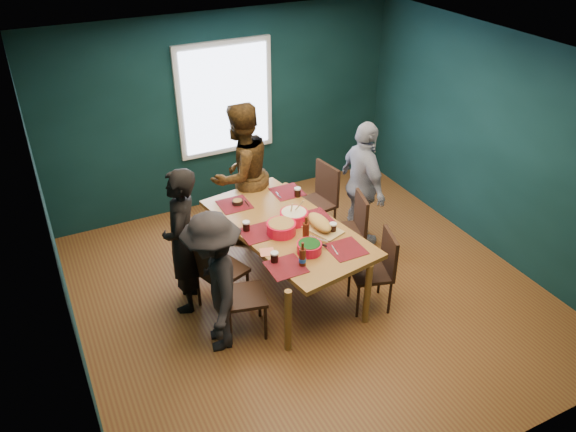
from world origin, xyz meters
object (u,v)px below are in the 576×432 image
object	(u,v)px
chair_left_far	(197,236)
chair_left_mid	(214,267)
bowl_dumpling	(294,216)
chair_left_near	(235,290)
person_near_left	(215,283)
bowl_herbs	(309,247)
bowl_salad	(281,228)
chair_right_far	(320,196)
person_back	(241,174)
person_right	(363,185)
chair_right_mid	(352,225)
person_far_left	(183,242)
dining_table	(287,231)
chair_right_near	(379,265)
cutting_board	(319,224)

from	to	relation	value
chair_left_far	chair_left_mid	bearing A→B (deg)	-94.85
bowl_dumpling	chair_left_near	bearing A→B (deg)	-149.93
person_near_left	bowl_herbs	size ratio (longest dim) A/B	5.89
chair_left_far	person_near_left	xyz separation A→B (m)	(-0.22, -1.28, 0.28)
chair_left_far	bowl_salad	world-z (taller)	bowl_salad
chair_right_far	person_near_left	xyz separation A→B (m)	(-1.93, -1.34, 0.19)
chair_left_mid	chair_right_far	bearing A→B (deg)	5.83
chair_left_near	person_back	xyz separation A→B (m)	(0.76, 1.65, 0.38)
chair_left_near	person_right	size ratio (longest dim) A/B	0.57
chair_right_far	chair_right_mid	bearing A→B (deg)	-96.62
person_near_left	bowl_salad	world-z (taller)	person_near_left
person_right	person_near_left	distance (m)	2.49
person_right	bowl_herbs	world-z (taller)	person_right
person_far_left	person_near_left	xyz separation A→B (m)	(0.09, -0.73, -0.07)
chair_left_mid	chair_left_far	bearing A→B (deg)	65.91
chair_left_near	chair_right_mid	bearing A→B (deg)	31.18
dining_table	chair_right_near	size ratio (longest dim) A/B	2.45
chair_left_far	chair_right_mid	bearing A→B (deg)	-21.98
chair_right_mid	person_back	world-z (taller)	person_back
person_far_left	cutting_board	world-z (taller)	person_far_left
chair_left_mid	person_right	bearing A→B (deg)	-7.82
chair_right_far	bowl_herbs	world-z (taller)	chair_right_far
chair_left_far	chair_left_near	world-z (taller)	chair_left_near
chair_left_far	person_back	distance (m)	0.99
chair_left_far	chair_right_near	distance (m)	2.16
chair_left_mid	person_right	distance (m)	2.20
chair_right_far	person_far_left	xyz separation A→B (m)	(-2.01, -0.61, 0.26)
person_far_left	person_back	world-z (taller)	person_back
person_near_left	bowl_herbs	world-z (taller)	person_near_left
chair_left_far	chair_right_near	bearing A→B (deg)	-44.20
chair_left_far	chair_right_mid	world-z (taller)	chair_right_mid
person_back	bowl_dumpling	size ratio (longest dim) A/B	5.87
bowl_herbs	person_near_left	bearing A→B (deg)	-179.76
chair_right_near	bowl_herbs	size ratio (longest dim) A/B	3.54
chair_left_near	cutting_board	distance (m)	1.20
chair_right_mid	bowl_herbs	xyz separation A→B (m)	(-0.92, -0.60, 0.32)
person_back	chair_right_far	bearing A→B (deg)	136.99
person_back	bowl_salad	xyz separation A→B (m)	(-0.05, -1.26, -0.05)
dining_table	bowl_dumpling	world-z (taller)	bowl_dumpling
person_back	cutting_board	world-z (taller)	person_back
bowl_dumpling	cutting_board	xyz separation A→B (m)	(0.18, -0.26, -0.01)
chair_right_far	person_back	bearing A→B (deg)	149.02
cutting_board	bowl_salad	bearing A→B (deg)	146.30
chair_right_near	bowl_dumpling	distance (m)	1.08
chair_left_far	bowl_herbs	size ratio (longest dim) A/B	3.17
chair_left_mid	chair_right_far	size ratio (longest dim) A/B	1.00
chair_right_far	bowl_dumpling	xyz separation A→B (m)	(-0.76, -0.73, 0.30)
person_back	bowl_herbs	world-z (taller)	person_back
person_near_left	cutting_board	distance (m)	1.40
person_back	cutting_board	xyz separation A→B (m)	(0.36, -1.37, -0.06)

